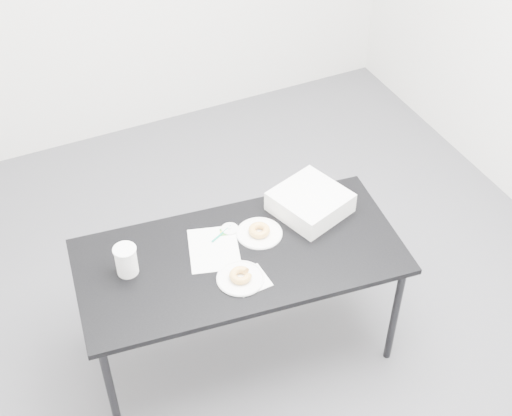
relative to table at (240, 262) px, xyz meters
name	(u,v)px	position (x,y,z in m)	size (l,w,h in m)	color
floor	(242,324)	(0.06, 0.13, -0.63)	(4.00, 4.00, 0.00)	#454549
table	(240,262)	(0.00, 0.00, 0.00)	(1.57, 0.87, 0.69)	black
scorecard	(214,249)	(-0.09, 0.08, 0.05)	(0.23, 0.29, 0.00)	white
logo_patch	(225,232)	(0.00, 0.16, 0.06)	(0.05, 0.05, 0.00)	green
pen	(221,234)	(-0.03, 0.16, 0.06)	(0.01, 0.01, 0.13)	#0C8769
napkin	(251,280)	(-0.02, -0.17, 0.05)	(0.15, 0.15, 0.00)	white
plate_near	(241,278)	(-0.06, -0.14, 0.06)	(0.22, 0.22, 0.01)	white
donut_near	(241,275)	(-0.06, -0.14, 0.08)	(0.10, 0.10, 0.03)	gold
plate_far	(259,233)	(0.14, 0.09, 0.05)	(0.22, 0.22, 0.01)	white
donut_far	(259,230)	(0.14, 0.09, 0.07)	(0.10, 0.10, 0.03)	gold
coffee_cup	(126,260)	(-0.50, 0.11, 0.13)	(0.10, 0.10, 0.15)	white
cup_lid	(230,229)	(0.02, 0.17, 0.06)	(0.08, 0.08, 0.01)	white
bakery_box	(310,202)	(0.44, 0.13, 0.10)	(0.32, 0.32, 0.11)	white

